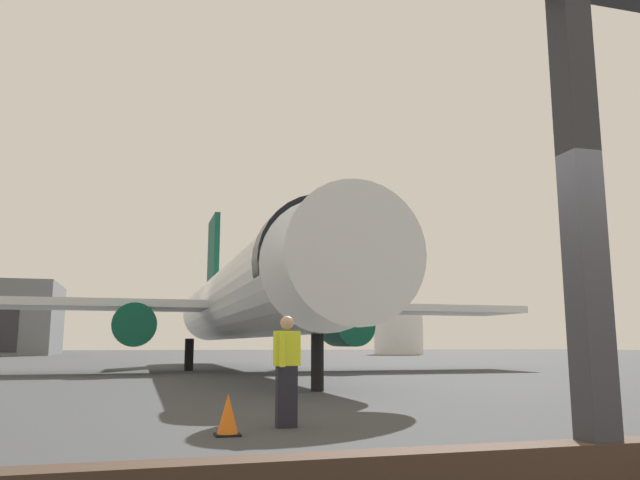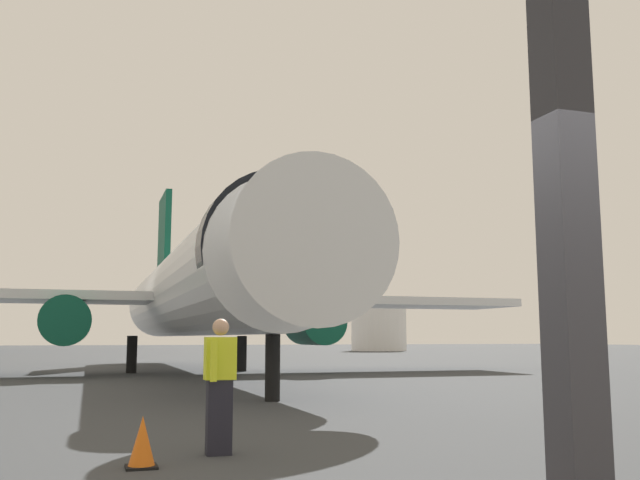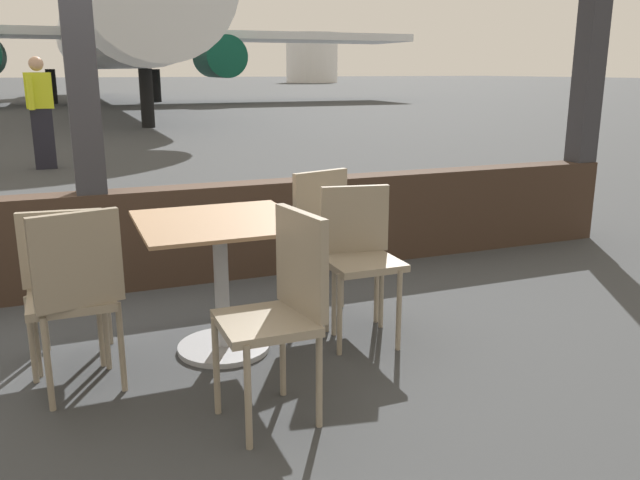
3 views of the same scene
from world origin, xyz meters
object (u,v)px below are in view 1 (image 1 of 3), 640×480
at_px(ground_crew_worker, 287,369).
at_px(fuel_storage_tank, 398,331).
at_px(airplane, 245,300).
at_px(traffic_cone, 228,416).

xyz_separation_m(ground_crew_worker, fuel_storage_tank, (30.66, 67.53, 2.11)).
distance_m(airplane, traffic_cone, 21.31).
bearing_deg(traffic_cone, ground_crew_worker, 32.02).
relative_size(airplane, ground_crew_worker, 19.06).
xyz_separation_m(airplane, fuel_storage_tank, (28.10, 47.39, -0.41)).
bearing_deg(traffic_cone, fuel_storage_tank, 65.08).
bearing_deg(airplane, fuel_storage_tank, 59.33).
bearing_deg(fuel_storage_tank, ground_crew_worker, -114.42).
xyz_separation_m(airplane, traffic_cone, (-3.57, -20.77, -3.14)).
bearing_deg(ground_crew_worker, traffic_cone, -147.98).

